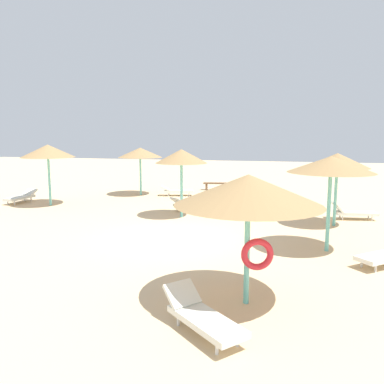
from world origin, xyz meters
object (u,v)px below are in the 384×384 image
at_px(parasol_1, 48,151).
at_px(parasol_5, 331,165).
at_px(parasol_0, 248,191).
at_px(lounger_3, 176,191).
at_px(lounger_2, 353,212).
at_px(parasol_2, 337,161).
at_px(lounger_1, 21,197).
at_px(lounger_4, 189,204).
at_px(parasol_4, 181,157).
at_px(parasol_3, 140,153).
at_px(lounger_0, 202,316).
at_px(bench_0, 215,185).

bearing_deg(parasol_1, parasol_5, -20.41).
relative_size(parasol_0, lounger_3, 1.55).
distance_m(parasol_0, lounger_2, 10.36).
bearing_deg(parasol_1, lounger_3, 40.42).
bearing_deg(parasol_2, lounger_1, 174.32).
bearing_deg(lounger_2, lounger_4, 177.66).
height_order(lounger_1, lounger_4, lounger_4).
distance_m(parasol_1, parasol_2, 13.70).
bearing_deg(lounger_3, parasol_2, -35.02).
distance_m(parasol_4, lounger_3, 6.44).
relative_size(parasol_3, lounger_2, 1.46).
distance_m(parasol_5, lounger_4, 8.29).
bearing_deg(lounger_0, lounger_4, 105.58).
bearing_deg(lounger_3, parasol_3, -174.65).
bearing_deg(lounger_4, lounger_3, 113.92).
bearing_deg(lounger_1, parasol_1, -10.36).
xyz_separation_m(lounger_2, bench_0, (-7.37, 7.26, 0.02)).
height_order(lounger_0, lounger_2, lounger_2).
bearing_deg(parasol_2, lounger_2, 57.48).
height_order(lounger_4, bench_0, lounger_4).
bearing_deg(parasol_5, parasol_2, 80.81).
height_order(parasol_5, lounger_4, parasol_5).
bearing_deg(parasol_3, lounger_3, 5.35).
bearing_deg(parasol_3, parasol_1, -126.30).
bearing_deg(lounger_0, parasol_2, 70.96).
bearing_deg(parasol_2, lounger_3, 144.98).
bearing_deg(parasol_4, lounger_1, 171.07).
bearing_deg(lounger_3, bench_0, 58.31).
xyz_separation_m(parasol_0, lounger_3, (-5.61, 13.88, -2.16)).
bearing_deg(bench_0, parasol_1, -133.83).
distance_m(parasol_3, bench_0, 5.46).
bearing_deg(parasol_3, lounger_0, -64.82).
relative_size(parasol_4, lounger_2, 1.54).
distance_m(parasol_0, bench_0, 17.32).
height_order(parasol_2, lounger_4, parasol_2).
distance_m(parasol_2, lounger_4, 7.04).
distance_m(parasol_4, bench_0, 8.87).
height_order(parasol_3, lounger_1, parasol_3).
height_order(lounger_0, bench_0, lounger_0).
height_order(parasol_1, parasol_4, parasol_1).
relative_size(lounger_3, bench_0, 1.31).
bearing_deg(parasol_1, bench_0, 46.17).
distance_m(lounger_1, lounger_3, 8.52).
bearing_deg(parasol_3, parasol_5, -43.26).
xyz_separation_m(parasol_3, lounger_0, (7.12, -15.15, -2.21)).
distance_m(parasol_1, lounger_0, 15.13).
xyz_separation_m(parasol_2, parasol_5, (-0.59, -3.67, 0.11)).
xyz_separation_m(parasol_0, lounger_1, (-13.01, 9.66, -2.16)).
relative_size(parasol_0, parasol_3, 1.11).
bearing_deg(parasol_2, bench_0, 126.80).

